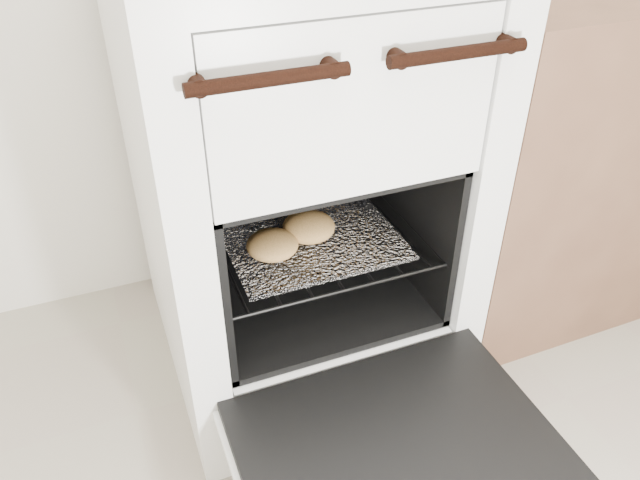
# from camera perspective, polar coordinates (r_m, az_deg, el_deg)

# --- Properties ---
(stove) EXTENTS (0.67, 0.74, 1.02)m
(stove) POSITION_cam_1_polar(r_m,az_deg,el_deg) (1.44, -2.40, 5.27)
(stove) COLOR white
(stove) RESTS_ON ground
(oven_door) EXTENTS (0.60, 0.47, 0.04)m
(oven_door) POSITION_cam_1_polar(r_m,az_deg,el_deg) (1.23, 7.27, -18.71)
(oven_door) COLOR black
(oven_door) RESTS_ON stove
(oven_rack) EXTENTS (0.49, 0.47, 0.01)m
(oven_rack) POSITION_cam_1_polar(r_m,az_deg,el_deg) (1.43, -1.32, 0.64)
(oven_rack) COLOR black
(oven_rack) RESTS_ON stove
(foil_sheet) EXTENTS (0.38, 0.33, 0.01)m
(foil_sheet) POSITION_cam_1_polar(r_m,az_deg,el_deg) (1.41, -1.00, 0.39)
(foil_sheet) COLOR white
(foil_sheet) RESTS_ON oven_rack
(baked_rolls) EXTENTS (0.24, 0.31, 0.06)m
(baked_rolls) POSITION_cam_1_polar(r_m,az_deg,el_deg) (1.40, -2.72, 1.77)
(baked_rolls) COLOR #DDA258
(baked_rolls) RESTS_ON foil_sheet
(counter) EXTENTS (0.88, 0.59, 0.88)m
(counter) POSITION_cam_1_polar(r_m,az_deg,el_deg) (1.88, 22.08, 8.00)
(counter) COLOR brown
(counter) RESTS_ON ground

